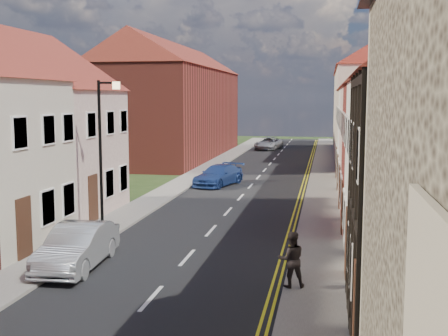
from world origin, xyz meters
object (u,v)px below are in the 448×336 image
object	(u,v)px
car_far	(219,175)
car_distant	(269,143)
lamppost	(102,148)
pedestrian_right	(291,259)
car_mid	(77,246)

from	to	relation	value
car_far	car_distant	distance (m)	25.22
lamppost	pedestrian_right	size ratio (longest dim) A/B	3.75
lamppost	car_mid	xyz separation A→B (m)	(0.61, -3.71, -2.83)
car_mid	car_far	bearing A→B (deg)	82.60
lamppost	car_far	xyz separation A→B (m)	(1.79, 14.00, -2.90)
car_mid	car_far	size ratio (longest dim) A/B	0.97
car_mid	pedestrian_right	bearing A→B (deg)	-11.27
car_far	lamppost	bearing A→B (deg)	-80.01
car_mid	car_far	xyz separation A→B (m)	(1.18, 17.71, -0.06)
car_far	pedestrian_right	size ratio (longest dim) A/B	2.76
car_mid	pedestrian_right	distance (m)	6.98
car_mid	pedestrian_right	size ratio (longest dim) A/B	2.68
lamppost	pedestrian_right	xyz separation A→B (m)	(7.53, -4.64, -2.62)
car_far	pedestrian_right	distance (m)	19.51
lamppost	car_mid	world-z (taller)	lamppost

